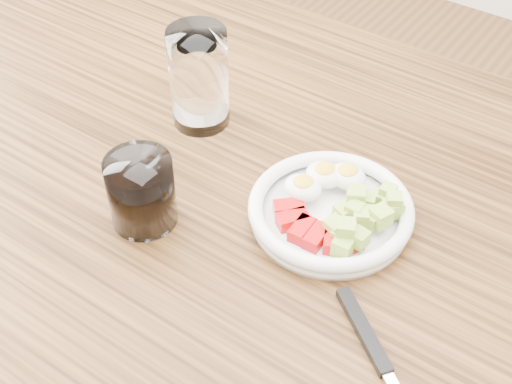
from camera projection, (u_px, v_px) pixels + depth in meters
The scene contains 5 objects.
dining_table at pixel (258, 272), 0.92m from camera, with size 1.50×0.90×0.77m.
bowl at pixel (332, 209), 0.84m from camera, with size 0.20×0.20×0.05m.
fork at pixel (377, 354), 0.71m from camera, with size 0.19×0.15×0.01m.
water_glass at pixel (199, 78), 0.94m from camera, with size 0.08×0.08×0.14m, color white.
coffee_glass at pixel (141, 192), 0.82m from camera, with size 0.08×0.08×0.09m.
Camera 1 is at (0.34, -0.49, 1.38)m, focal length 50.00 mm.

